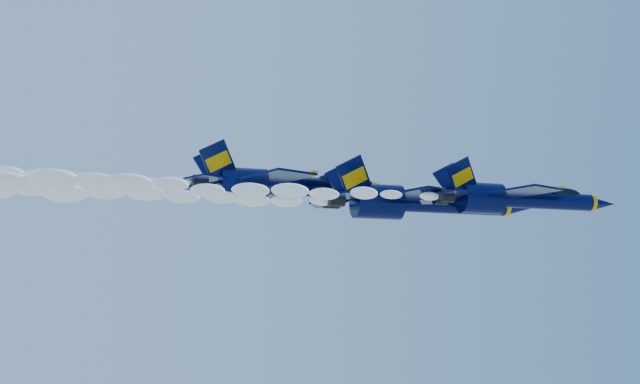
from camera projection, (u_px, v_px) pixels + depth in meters
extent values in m
cylinder|color=#030834|center=(546.00, 201.00, 74.60)|extent=(8.54, 1.42, 1.42)
ellipsoid|color=#030834|center=(481.00, 198.00, 72.92)|extent=(1.48, 2.56, 6.08)
cone|color=#030834|center=(603.00, 203.00, 76.14)|extent=(2.47, 1.42, 1.42)
cylinder|color=#FFA001|center=(591.00, 203.00, 75.82)|extent=(0.33, 1.48, 1.48)
ellipsoid|color=black|center=(562.00, 193.00, 75.16)|extent=(3.42, 1.11, 0.94)
cube|color=#FFA001|center=(562.00, 197.00, 75.12)|extent=(3.99, 0.95, 0.17)
cube|color=#030834|center=(523.00, 191.00, 69.81)|extent=(5.09, 6.03, 0.17)
cube|color=#030834|center=(479.00, 205.00, 77.00)|extent=(5.09, 6.03, 0.17)
cube|color=#FFA001|center=(538.00, 191.00, 70.19)|extent=(2.29, 4.76, 0.09)
cube|color=#FFA001|center=(493.00, 205.00, 77.38)|extent=(2.29, 4.76, 0.09)
cube|color=#030834|center=(462.00, 177.00, 71.63)|extent=(3.09, 0.98, 3.33)
cube|color=#030834|center=(452.00, 181.00, 73.51)|extent=(3.09, 0.98, 3.33)
cylinder|color=black|center=(447.00, 196.00, 71.40)|extent=(1.14, 1.04, 1.04)
cylinder|color=black|center=(440.00, 198.00, 72.57)|extent=(1.14, 1.04, 1.04)
cube|color=#FFA001|center=(515.00, 190.00, 73.92)|extent=(10.44, 0.33, 0.08)
ellipsoid|color=white|center=(61.00, 183.00, 63.63)|extent=(58.51, 2.12, 1.91)
cylinder|color=#030834|center=(453.00, 204.00, 79.93)|extent=(10.26, 1.71, 1.71)
ellipsoid|color=#030834|center=(377.00, 202.00, 77.91)|extent=(1.78, 3.08, 7.30)
cone|color=#030834|center=(518.00, 207.00, 81.78)|extent=(2.96, 1.71, 1.71)
cylinder|color=#FFA001|center=(505.00, 207.00, 81.39)|extent=(0.40, 1.78, 1.78)
ellipsoid|color=black|center=(472.00, 196.00, 80.61)|extent=(4.10, 1.33, 1.13)
cube|color=#FFA001|center=(472.00, 200.00, 80.55)|extent=(4.79, 1.14, 0.21)
cube|color=#030834|center=(419.00, 194.00, 74.18)|extent=(6.11, 7.24, 0.21)
cube|color=#030834|center=(381.00, 209.00, 82.81)|extent=(6.11, 7.24, 0.21)
cube|color=#FFA001|center=(437.00, 194.00, 74.64)|extent=(2.75, 5.71, 0.11)
cube|color=#FFA001|center=(397.00, 208.00, 83.28)|extent=(2.75, 5.71, 0.11)
cube|color=#030834|center=(354.00, 178.00, 76.36)|extent=(3.71, 1.17, 4.00)
cube|color=#030834|center=(346.00, 183.00, 78.63)|extent=(3.71, 1.17, 4.00)
cylinder|color=black|center=(337.00, 199.00, 76.09)|extent=(1.37, 1.25, 1.25)
cylinder|color=black|center=(331.00, 202.00, 77.49)|extent=(1.37, 1.25, 1.25)
cube|color=#FFA001|center=(417.00, 193.00, 79.12)|extent=(12.54, 0.40, 0.09)
cylinder|color=#030834|center=(319.00, 188.00, 82.32)|extent=(10.23, 1.71, 1.71)
ellipsoid|color=#030834|center=(243.00, 185.00, 80.31)|extent=(1.77, 3.07, 7.28)
cone|color=#030834|center=(386.00, 191.00, 84.17)|extent=(2.96, 1.71, 1.71)
cylinder|color=#FFA001|center=(372.00, 190.00, 83.79)|extent=(0.40, 1.77, 1.77)
ellipsoid|color=black|center=(339.00, 180.00, 83.00)|extent=(4.09, 1.33, 1.13)
cube|color=#FFA001|center=(339.00, 183.00, 82.95)|extent=(4.78, 1.14, 0.20)
cube|color=#030834|center=(277.00, 177.00, 76.59)|extent=(6.09, 7.23, 0.20)
cube|color=#030834|center=(254.00, 193.00, 85.20)|extent=(6.09, 7.23, 0.20)
cube|color=#FFA001|center=(295.00, 176.00, 77.05)|extent=(2.74, 5.69, 0.11)
cube|color=#FFA001|center=(271.00, 192.00, 85.66)|extent=(2.74, 5.69, 0.11)
cube|color=#030834|center=(218.00, 162.00, 78.77)|extent=(3.70, 1.17, 3.99)
cube|color=#030834|center=(214.00, 167.00, 81.03)|extent=(3.70, 1.17, 3.99)
cylinder|color=black|center=(200.00, 182.00, 78.49)|extent=(1.36, 1.25, 1.25)
cylinder|color=black|center=(198.00, 185.00, 79.89)|extent=(1.36, 1.25, 1.25)
cube|color=#FFA001|center=(283.00, 177.00, 81.51)|extent=(12.51, 0.40, 0.09)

